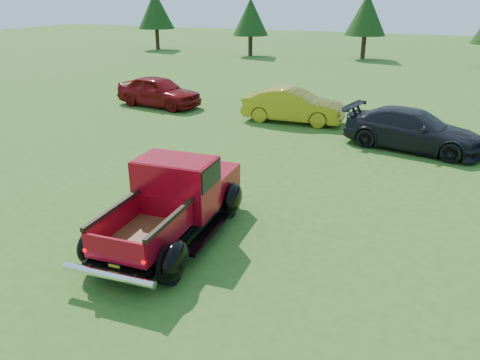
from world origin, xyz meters
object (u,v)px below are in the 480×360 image
(show_car_grey, at_px, (413,130))
(tree_west, at_px, (251,17))
(tree_mid_left, at_px, (366,14))
(show_car_red, at_px, (159,91))
(tree_far_west, at_px, (156,10))
(show_car_yellow, at_px, (293,106))
(pickup_truck, at_px, (177,198))

(show_car_grey, bearing_deg, tree_west, 45.79)
(tree_mid_left, bearing_deg, show_car_grey, -75.14)
(tree_west, distance_m, show_car_red, 20.06)
(show_car_red, distance_m, show_car_grey, 11.37)
(tree_far_west, distance_m, show_car_grey, 33.84)
(tree_mid_left, xyz_separation_m, show_car_grey, (6.20, -23.39, -2.73))
(tree_far_west, xyz_separation_m, tree_west, (10.00, -1.00, -0.41))
(tree_west, relative_size, show_car_yellow, 1.15)
(pickup_truck, xyz_separation_m, show_car_yellow, (-0.83, 9.99, -0.13))
(tree_west, height_order, show_car_yellow, tree_west)
(tree_mid_left, xyz_separation_m, show_car_yellow, (1.50, -21.66, -2.72))
(show_car_yellow, bearing_deg, show_car_grey, -114.03)
(tree_mid_left, relative_size, show_car_yellow, 1.25)
(tree_mid_left, bearing_deg, show_car_red, -103.10)
(pickup_truck, xyz_separation_m, show_car_red, (-7.33, 10.15, -0.10))
(show_car_red, bearing_deg, pickup_truck, -138.29)
(tree_west, height_order, show_car_red, tree_west)
(tree_mid_left, xyz_separation_m, show_car_red, (-5.00, -21.51, -2.69))
(tree_far_west, relative_size, show_car_red, 1.29)
(tree_mid_left, distance_m, pickup_truck, 31.84)
(pickup_truck, bearing_deg, tree_far_west, 119.70)
(tree_mid_left, bearing_deg, tree_far_west, -176.99)
(tree_west, bearing_deg, show_car_yellow, -61.90)
(pickup_truck, bearing_deg, show_car_red, 120.72)
(tree_far_west, bearing_deg, tree_west, -5.71)
(tree_far_west, bearing_deg, tree_mid_left, 3.01)
(tree_mid_left, height_order, show_car_grey, tree_mid_left)
(show_car_red, relative_size, show_car_yellow, 1.01)
(tree_west, relative_size, pickup_truck, 1.00)
(tree_far_west, height_order, tree_mid_left, tree_far_west)
(pickup_truck, bearing_deg, show_car_yellow, 89.61)
(show_car_red, xyz_separation_m, show_car_yellow, (6.50, -0.16, -0.03))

